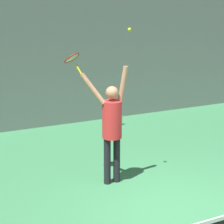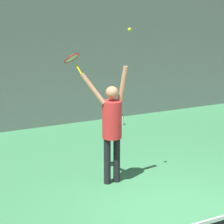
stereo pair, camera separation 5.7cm
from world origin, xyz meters
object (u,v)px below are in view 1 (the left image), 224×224
(tennis_racket, at_px, (72,59))
(water_bottle, at_px, (121,120))
(tennis_player, at_px, (112,123))
(tennis_ball, at_px, (130,30))

(tennis_racket, xyz_separation_m, water_bottle, (2.63, 3.01, -2.20))
(tennis_player, bearing_deg, tennis_racket, 145.00)
(tennis_player, xyz_separation_m, tennis_ball, (0.31, -0.09, 1.70))
(tennis_player, height_order, tennis_ball, tennis_ball)
(tennis_ball, bearing_deg, water_bottle, 63.68)
(water_bottle, bearing_deg, tennis_ball, -116.32)
(tennis_player, bearing_deg, water_bottle, 59.13)
(tennis_player, height_order, water_bottle, tennis_player)
(tennis_ball, distance_m, water_bottle, 4.77)
(tennis_player, distance_m, water_bottle, 4.11)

